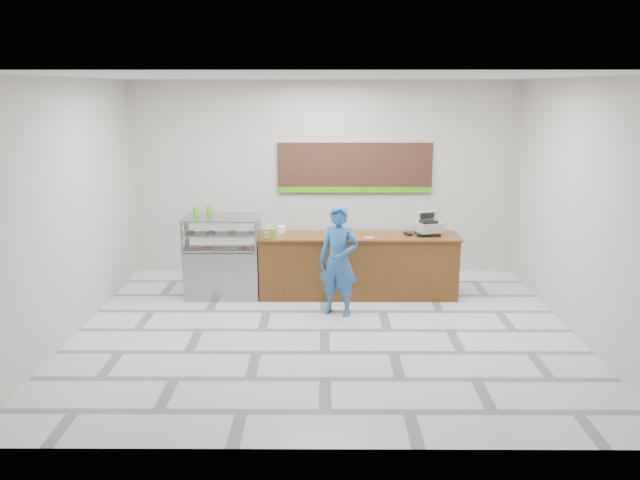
{
  "coord_description": "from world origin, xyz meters",
  "views": [
    {
      "loc": [
        -0.03,
        -8.3,
        3.36
      ],
      "look_at": [
        -0.07,
        0.9,
        1.1
      ],
      "focal_mm": 35.0,
      "sensor_mm": 36.0,
      "label": 1
    }
  ],
  "objects_px": {
    "display_case": "(223,256)",
    "customer": "(339,261)",
    "sales_counter": "(358,265)",
    "serving_tray": "(338,234)",
    "cash_register": "(427,226)"
  },
  "relations": [
    {
      "from": "display_case",
      "to": "customer",
      "type": "xyz_separation_m",
      "value": [
        1.88,
        -0.86,
        0.16
      ]
    },
    {
      "from": "serving_tray",
      "to": "customer",
      "type": "distance_m",
      "value": 0.93
    },
    {
      "from": "sales_counter",
      "to": "serving_tray",
      "type": "relative_size",
      "value": 7.18
    },
    {
      "from": "sales_counter",
      "to": "cash_register",
      "type": "distance_m",
      "value": 1.3
    },
    {
      "from": "customer",
      "to": "sales_counter",
      "type": "bearing_deg",
      "value": 88.34
    },
    {
      "from": "display_case",
      "to": "customer",
      "type": "height_order",
      "value": "customer"
    },
    {
      "from": "sales_counter",
      "to": "display_case",
      "type": "relative_size",
      "value": 2.45
    },
    {
      "from": "sales_counter",
      "to": "serving_tray",
      "type": "distance_m",
      "value": 0.62
    },
    {
      "from": "sales_counter",
      "to": "cash_register",
      "type": "height_order",
      "value": "cash_register"
    },
    {
      "from": "sales_counter",
      "to": "display_case",
      "type": "bearing_deg",
      "value": -179.99
    },
    {
      "from": "cash_register",
      "to": "serving_tray",
      "type": "height_order",
      "value": "cash_register"
    },
    {
      "from": "sales_counter",
      "to": "cash_register",
      "type": "bearing_deg",
      "value": 2.44
    },
    {
      "from": "display_case",
      "to": "sales_counter",
      "type": "bearing_deg",
      "value": 0.01
    },
    {
      "from": "sales_counter",
      "to": "customer",
      "type": "height_order",
      "value": "customer"
    },
    {
      "from": "serving_tray",
      "to": "cash_register",
      "type": "bearing_deg",
      "value": 16.1
    }
  ]
}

